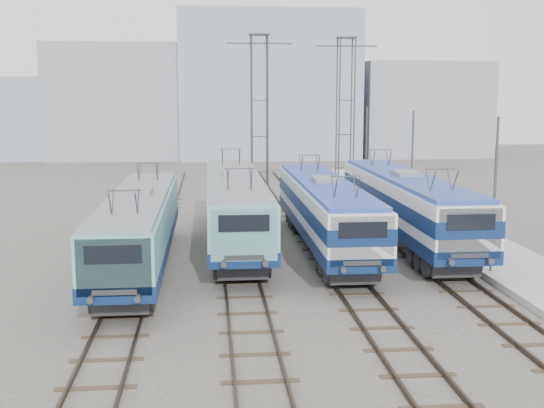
{
  "coord_description": "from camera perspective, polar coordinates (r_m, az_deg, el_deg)",
  "views": [
    {
      "loc": [
        -3.6,
        -25.86,
        7.91
      ],
      "look_at": [
        -0.52,
        7.0,
        2.6
      ],
      "focal_mm": 45.0,
      "sensor_mm": 36.0,
      "label": 1
    }
  ],
  "objects": [
    {
      "name": "locomotive_far_right",
      "position": [
        36.58,
        11.15,
        0.18
      ],
      "size": [
        2.88,
        18.22,
        3.43
      ],
      "color": "#0B214E",
      "rests_on": "ground"
    },
    {
      "name": "locomotive_far_left",
      "position": [
        31.16,
        -11.07,
        -1.69
      ],
      "size": [
        2.72,
        17.18,
        3.23
      ],
      "color": "#0B214E",
      "rests_on": "ground"
    },
    {
      "name": "locomotive_center_left",
      "position": [
        35.62,
        -3.11,
        0.05
      ],
      "size": [
        2.92,
        18.44,
        3.47
      ],
      "color": "#0B214E",
      "rests_on": "ground"
    },
    {
      "name": "catenary_tower_east",
      "position": [
        50.89,
        6.15,
        7.65
      ],
      "size": [
        4.5,
        1.2,
        12.0
      ],
      "color": "#3F4247",
      "rests_on": "ground"
    },
    {
      "name": "building_east",
      "position": [
        92.11,
        12.2,
        7.74
      ],
      "size": [
        16.0,
        12.0,
        12.0
      ],
      "primitive_type": "cube",
      "color": "gray",
      "rests_on": "ground"
    },
    {
      "name": "building_center",
      "position": [
        88.2,
        -0.41,
        9.84
      ],
      "size": [
        22.0,
        14.0,
        18.0
      ],
      "primitive_type": "cube",
      "color": "#8994AA",
      "rests_on": "ground"
    },
    {
      "name": "mast_mid",
      "position": [
        41.92,
        11.62,
        2.91
      ],
      "size": [
        0.12,
        0.12,
        7.0
      ],
      "primitive_type": "cylinder",
      "color": "#3F4247",
      "rests_on": "ground"
    },
    {
      "name": "platform",
      "position": [
        37.38,
        16.47,
        -3.23
      ],
      "size": [
        4.0,
        70.0,
        0.3
      ],
      "primitive_type": "cube",
      "color": "#9E9E99",
      "rests_on": "ground"
    },
    {
      "name": "building_west",
      "position": [
        88.48,
        -12.23,
        8.34
      ],
      "size": [
        18.0,
        12.0,
        14.0
      ],
      "primitive_type": "cube",
      "color": "gray",
      "rests_on": "ground"
    },
    {
      "name": "mast_front",
      "position": [
        30.73,
        18.1,
        0.43
      ],
      "size": [
        0.12,
        0.12,
        7.0
      ],
      "primitive_type": "cylinder",
      "color": "#3F4247",
      "rests_on": "ground"
    },
    {
      "name": "mast_rear",
      "position": [
        53.46,
        7.88,
        4.31
      ],
      "size": [
        0.12,
        0.12,
        7.0
      ],
      "primitive_type": "cylinder",
      "color": "#3F4247",
      "rests_on": "ground"
    },
    {
      "name": "catenary_tower_west",
      "position": [
        48.01,
        -1.06,
        7.62
      ],
      "size": [
        4.5,
        1.2,
        12.0
      ],
      "color": "#3F4247",
      "rests_on": "ground"
    },
    {
      "name": "locomotive_center_right",
      "position": [
        34.65,
        4.44,
        -0.32
      ],
      "size": [
        2.76,
        17.47,
        3.28
      ],
      "color": "#0B214E",
      "rests_on": "ground"
    },
    {
      "name": "ground",
      "position": [
        27.28,
        2.48,
        -7.73
      ],
      "size": [
        160.0,
        160.0,
        0.0
      ],
      "primitive_type": "plane",
      "color": "#514C47"
    }
  ]
}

